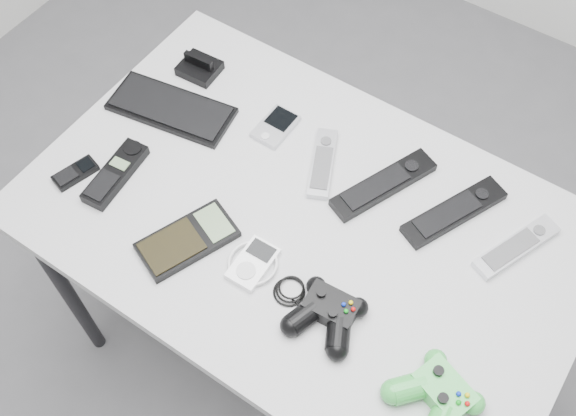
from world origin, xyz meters
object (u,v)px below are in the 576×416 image
Objects in this scene: pda_keyboard at (171,108)px; remote_black_b at (454,212)px; desk at (304,235)px; mp3_player at (253,263)px; controller_green at (437,395)px; calculator at (187,240)px; controller_black at (328,313)px; remote_black_a at (384,184)px; mobile_phone at (75,173)px; cordless_handset at (115,173)px; remote_silver_b at (517,247)px; pda at (276,126)px; remote_silver_a at (323,163)px.

remote_black_b reaches higher than pda_keyboard.
mp3_player is (-0.03, -0.15, 0.08)m from desk.
controller_green is (0.15, -0.36, 0.01)m from remote_black_b.
calculator is 0.32m from controller_black.
remote_black_a is 0.33m from mp3_player.
remote_black_a reaches higher than pda_keyboard.
mobile_phone is 0.49× the size of calculator.
controller_green reaches higher than controller_black.
cordless_handset is at bearing -129.23° from remote_black_b.
pda_keyboard is 1.20× the size of remote_black_b.
remote_black_a is 0.29m from remote_silver_b.
mp3_player is at bearing -7.52° from cordless_handset.
remote_silver_b reaches higher than pda.
controller_black reaches higher than mobile_phone.
controller_black is (0.06, -0.32, 0.01)m from remote_black_a.
controller_green is at bearing -43.83° from remote_black_b.
pda is 0.28m from remote_black_a.
remote_silver_a is 0.90× the size of remote_silver_b.
controller_black reaches higher than calculator.
controller_green reaches higher than desk.
remote_black_b is 0.39m from controller_green.
desk is 0.43m from remote_silver_b.
remote_black_b is 0.35m from controller_black.
pda is 0.99× the size of mp3_player.
remote_silver_a reaches higher than pda.
desk is at bearing -133.23° from remote_silver_b.
mobile_phone is at bearing -168.15° from remote_silver_a.
remote_black_b is 1.02× the size of controller_black.
controller_green is (0.30, -0.34, 0.01)m from remote_black_a.
remote_silver_a is (0.37, 0.06, 0.00)m from pda_keyboard.
mobile_phone is 0.89× the size of mp3_player.
mobile_phone is at bearing -126.11° from remote_black_a.
mobile_phone is (-0.06, -0.26, -0.00)m from pda_keyboard.
pda_keyboard is at bearing 148.66° from mp3_player.
remote_black_b is 0.43m from mp3_player.
remote_silver_a is 0.43m from remote_silver_b.
pda is 0.37m from cordless_handset.
pda is at bearing 66.55° from mobile_phone.
controller_green reaches higher than remote_black_b.
remote_black_b is 0.72m from cordless_handset.
controller_green is at bearing -24.99° from desk.
desk is 4.82× the size of remote_black_b.
remote_black_a reaches higher than remote_black_b.
calculator is (-0.12, -0.31, -0.00)m from remote_silver_a.
remote_silver_b reaches higher than pda_keyboard.
remote_silver_b is (0.80, 0.10, 0.00)m from pda_keyboard.
controller_green reaches higher than remote_black_a.
cordless_handset is (-0.64, -0.32, 0.00)m from remote_black_b.
remote_silver_b is (0.43, 0.04, 0.00)m from remote_silver_a.
pda_keyboard and pda have the same top height.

